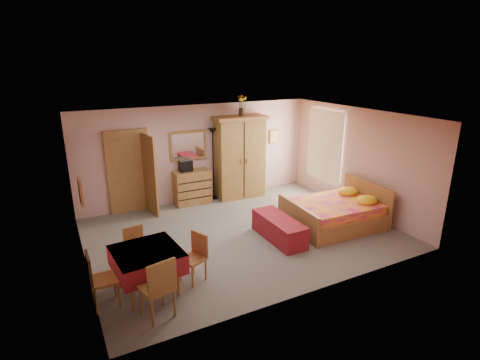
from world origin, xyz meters
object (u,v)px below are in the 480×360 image
bed (334,206)px  chair_east (193,258)px  sunflower_vase (242,105)px  chair_north (138,250)px  stereo (186,166)px  chair_south (157,287)px  floor_lamp (213,164)px  chest_of_drawers (192,187)px  wardrobe (239,157)px  chair_west (104,279)px  wall_mirror (188,145)px  bench (279,229)px  dining_table (148,271)px

bed → chair_east: 3.76m
sunflower_vase → chair_north: 4.99m
stereo → chair_north: size_ratio=0.38×
sunflower_vase → chair_south: bearing=-130.8°
floor_lamp → chair_north: bearing=-133.5°
chest_of_drawers → wardrobe: 1.55m
bed → chair_west: bearing=-169.1°
wall_mirror → bench: size_ratio=0.69×
chair_north → chair_west: (-0.69, -0.78, 0.05)m
chair_east → bench: bearing=-96.1°
chest_of_drawers → wall_mirror: (0.00, 0.21, 1.10)m
wall_mirror → chair_east: size_ratio=1.18×
wardrobe → dining_table: bearing=-132.6°
chest_of_drawers → bench: chest_of_drawers is taller
chest_of_drawers → dining_table: size_ratio=0.93×
floor_lamp → chair_west: (-3.43, -3.67, -0.52)m
chair_south → stereo: bearing=52.8°
floor_lamp → chair_east: floor_lamp is taller
floor_lamp → chair_west: floor_lamp is taller
chair_west → chest_of_drawers: bearing=141.4°
bench → chair_west: (-3.67, -0.70, 0.23)m
chest_of_drawers → chair_north: bearing=-126.3°
sunflower_vase → bench: bearing=-101.4°
stereo → dining_table: stereo is taller
floor_lamp → chair_east: (-1.97, -3.63, -0.56)m
wardrobe → sunflower_vase: (0.09, 0.05, 1.41)m
chair_north → chair_west: chair_west is taller
sunflower_vase → chair_east: (-2.78, -3.51, -2.12)m
chest_of_drawers → stereo: stereo is taller
wall_mirror → chair_west: bearing=-124.4°
wardrobe → chair_north: (-3.46, -2.73, -0.72)m
sunflower_vase → chair_west: (-4.25, -3.55, -2.08)m
stereo → chair_west: bearing=-126.0°
dining_table → chair_east: (0.77, -0.03, 0.05)m
chest_of_drawers → wall_mirror: bearing=90.3°
chair_south → chair_north: size_ratio=1.20×
dining_table → chair_north: 0.71m
floor_lamp → chair_south: bearing=-123.0°
wardrobe → dining_table: 4.94m
stereo → wall_mirror: bearing=50.4°
chest_of_drawers → chair_south: size_ratio=0.97×
chest_of_drawers → stereo: 0.62m
stereo → wardrobe: wardrobe is taller
bench → chest_of_drawers: bearing=107.4°
wardrobe → chair_south: wardrobe is taller
floor_lamp → wardrobe: wardrobe is taller
wall_mirror → bed: wall_mirror is taller
bed → floor_lamp: bearing=123.3°
wardrobe → chair_west: (-4.16, -3.51, -0.67)m
chair_west → chair_east: size_ratio=1.10×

